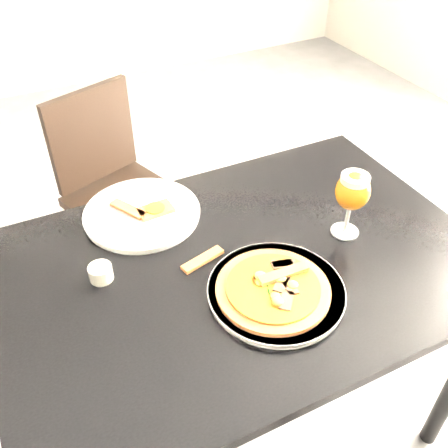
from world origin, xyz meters
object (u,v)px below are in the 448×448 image
dining_table (241,286)px  pizza (273,288)px  chair_far (116,186)px  beer_glass (353,192)px

dining_table → pizza: bearing=-86.0°
dining_table → chair_far: size_ratio=1.46×
pizza → beer_glass: bearing=20.6°
dining_table → pizza: size_ratio=4.61×
pizza → dining_table: bearing=93.4°
chair_far → beer_glass: beer_glass is taller
dining_table → beer_glass: beer_glass is taller
chair_far → beer_glass: size_ratio=4.49×
pizza → chair_far: bearing=95.9°
dining_table → beer_glass: bearing=-4.4°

